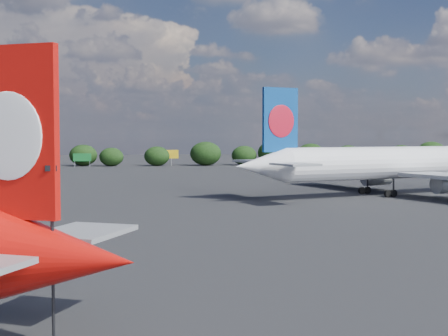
{
  "coord_description": "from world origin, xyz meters",
  "views": [
    {
      "loc": [
        11.77,
        -37.31,
        10.59
      ],
      "look_at": [
        16.0,
        12.0,
        8.0
      ],
      "focal_mm": 50.0,
      "sensor_mm": 36.0,
      "label": 1
    }
  ],
  "objects": [
    {
      "name": "highway_sign",
      "position": [
        -18.0,
        176.0,
        3.13
      ],
      "size": [
        6.0,
        0.3,
        4.5
      ],
      "color": "#136327",
      "rests_on": "ground"
    },
    {
      "name": "horizon_treeline",
      "position": [
        18.71,
        180.43,
        3.78
      ],
      "size": [
        203.39,
        14.47,
        8.8
      ],
      "color": "black",
      "rests_on": "ground"
    },
    {
      "name": "billboard_yellow",
      "position": [
        12.0,
        182.0,
        3.87
      ],
      "size": [
        5.0,
        0.3,
        5.5
      ],
      "color": "gold",
      "rests_on": "ground"
    },
    {
      "name": "china_southern_airliner",
      "position": [
        48.96,
        69.68,
        5.56
      ],
      "size": [
        53.98,
        51.93,
        18.26
      ],
      "color": "white",
      "rests_on": "ground"
    },
    {
      "name": "apron_lamp_post",
      "position": [
        6.08,
        -6.99,
        5.21
      ],
      "size": [
        0.55,
        0.3,
        9.17
      ],
      "color": "black",
      "rests_on": "ground"
    },
    {
      "name": "ground",
      "position": [
        0.0,
        60.0,
        0.0
      ],
      "size": [
        500.0,
        500.0,
        0.0
      ],
      "primitive_type": "plane",
      "color": "black",
      "rests_on": "ground"
    }
  ]
}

